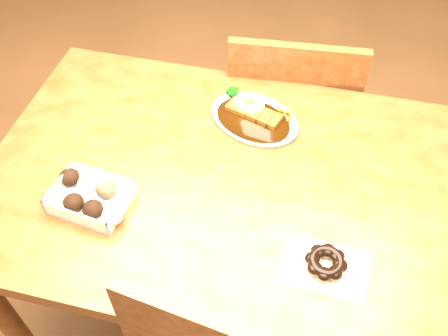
% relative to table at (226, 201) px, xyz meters
% --- Properties ---
extents(ground, '(6.00, 6.00, 0.00)m').
position_rel_table_xyz_m(ground, '(0.00, 0.00, -0.65)').
color(ground, brown).
rests_on(ground, ground).
extents(table, '(1.20, 0.80, 0.75)m').
position_rel_table_xyz_m(table, '(0.00, 0.00, 0.00)').
color(table, '#46280E').
rests_on(table, ground).
extents(chair_far, '(0.46, 0.46, 0.87)m').
position_rel_table_xyz_m(chair_far, '(0.10, 0.54, -0.17)').
color(chair_far, '#46280E').
rests_on(chair_far, ground).
extents(katsu_curry_plate, '(0.30, 0.26, 0.05)m').
position_rel_table_xyz_m(katsu_curry_plate, '(0.02, 0.22, 0.11)').
color(katsu_curry_plate, white).
rests_on(katsu_curry_plate, table).
extents(donut_box, '(0.20, 0.15, 0.05)m').
position_rel_table_xyz_m(donut_box, '(-0.29, -0.15, 0.12)').
color(donut_box, white).
rests_on(donut_box, table).
extents(pon_de_ring, '(0.19, 0.14, 0.04)m').
position_rel_table_xyz_m(pon_de_ring, '(0.26, -0.19, 0.12)').
color(pon_de_ring, silver).
rests_on(pon_de_ring, table).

